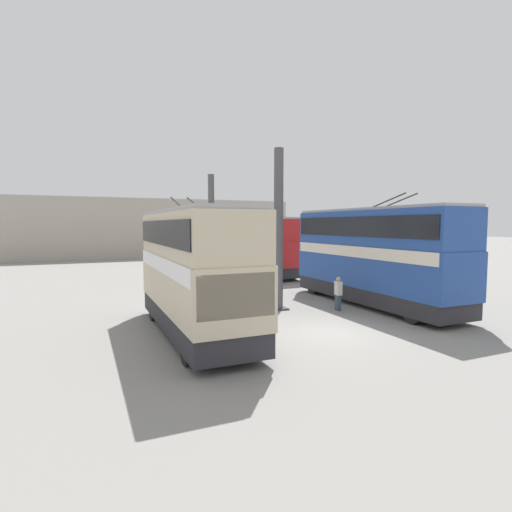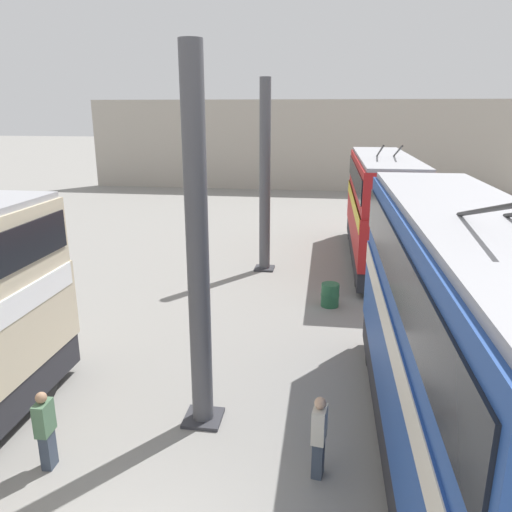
% 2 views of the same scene
% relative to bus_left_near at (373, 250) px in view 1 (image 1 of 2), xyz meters
% --- Properties ---
extents(ground_plane, '(240.00, 240.00, 0.00)m').
position_rel_bus_left_near_xyz_m(ground_plane, '(-3.55, 4.98, -2.86)').
color(ground_plane, gray).
extents(depot_back_wall, '(0.50, 36.00, 7.46)m').
position_rel_bus_left_near_xyz_m(depot_back_wall, '(34.60, 4.98, 0.87)').
color(depot_back_wall, '#A8A093').
rests_on(depot_back_wall, ground_plane).
extents(support_column_near, '(0.83, 0.83, 7.89)m').
position_rel_bus_left_near_xyz_m(support_column_near, '(0.99, 4.98, 0.96)').
color(support_column_near, '#4C4C51').
rests_on(support_column_near, ground_plane).
extents(support_column_far, '(0.83, 0.83, 7.89)m').
position_rel_bus_left_near_xyz_m(support_column_far, '(12.05, 4.98, 0.96)').
color(support_column_far, '#4C4C51').
rests_on(support_column_far, ground_plane).
extents(bus_left_near, '(10.97, 2.54, 5.66)m').
position_rel_bus_left_near_xyz_m(bus_left_near, '(0.00, 0.00, 0.00)').
color(bus_left_near, black).
rests_on(bus_left_near, ground_plane).
extents(bus_left_far, '(10.49, 2.54, 5.36)m').
position_rel_bus_left_near_xyz_m(bus_left_far, '(14.03, 0.00, -0.16)').
color(bus_left_far, black).
rests_on(bus_left_far, ground_plane).
extents(bus_right_mid, '(9.16, 2.54, 5.38)m').
position_rel_bus_left_near_xyz_m(bus_right_mid, '(-1.79, 9.95, -0.14)').
color(bus_right_mid, black).
rests_on(bus_right_mid, ground_plane).
extents(person_by_left_row, '(0.45, 0.30, 1.67)m').
position_rel_bus_left_near_xyz_m(person_by_left_row, '(-0.42, 2.41, -1.99)').
color(person_by_left_row, '#384251').
rests_on(person_by_left_row, ground_plane).
extents(person_by_right_row, '(0.43, 0.25, 1.62)m').
position_rel_bus_left_near_xyz_m(person_by_right_row, '(-0.91, 7.55, -2.01)').
color(person_by_right_row, '#384251').
rests_on(person_by_right_row, ground_plane).
extents(oil_drum, '(0.65, 0.65, 0.83)m').
position_rel_bus_left_near_xyz_m(oil_drum, '(8.17, 2.18, -2.45)').
color(oil_drum, '#235638').
rests_on(oil_drum, ground_plane).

